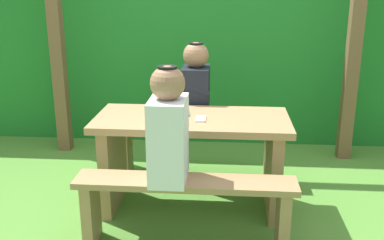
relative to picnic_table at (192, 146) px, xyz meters
name	(u,v)px	position (x,y,z in m)	size (l,w,h in m)	color
ground_plane	(192,206)	(0.00, 0.00, -0.49)	(12.00, 12.00, 0.00)	#508833
hedge_backdrop	(205,50)	(0.00, 1.79, 0.45)	(6.40, 0.65, 1.88)	#1E7527
pergola_post_left	(58,50)	(-1.40, 1.14, 0.53)	(0.12, 0.12, 2.05)	brown
pergola_post_right	(353,53)	(1.40, 1.14, 0.53)	(0.12, 0.12, 2.05)	brown
picnic_table	(192,146)	(0.00, 0.00, 0.00)	(1.40, 0.64, 0.72)	#9E7A51
bench_near	(185,199)	(0.00, -0.53, -0.16)	(1.40, 0.24, 0.47)	#9E7A51
bench_far	(197,142)	(0.00, 0.53, -0.16)	(1.40, 0.24, 0.47)	#9E7A51
person_white_shirt	(168,129)	(-0.10, -0.53, 0.31)	(0.25, 0.35, 0.72)	silver
person_black_coat	(196,89)	(-0.01, 0.53, 0.31)	(0.25, 0.35, 0.72)	black
drinking_glass	(159,107)	(-0.26, 0.09, 0.28)	(0.07, 0.07, 0.10)	silver
bottle_left	(169,107)	(-0.15, -0.10, 0.32)	(0.06, 0.06, 0.24)	silver
cell_phone	(201,119)	(0.07, -0.06, 0.23)	(0.07, 0.14, 0.01)	silver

